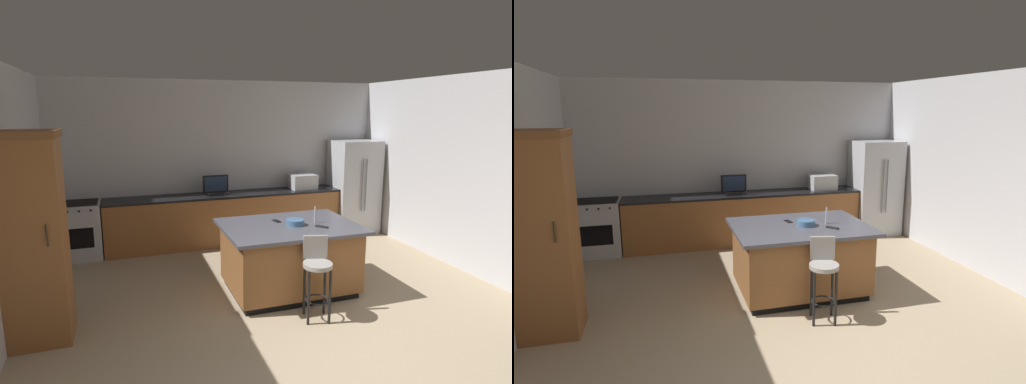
% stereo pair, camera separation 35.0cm
% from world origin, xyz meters
% --- Properties ---
extents(wall_back, '(6.59, 0.12, 2.95)m').
position_xyz_m(wall_back, '(0.00, 4.66, 1.47)').
color(wall_back, '#BCBCC1').
rests_on(wall_back, ground_plane).
extents(wall_left, '(0.12, 5.06, 2.95)m').
position_xyz_m(wall_left, '(-3.09, 2.33, 1.47)').
color(wall_left, '#BCBCC1').
rests_on(wall_left, ground_plane).
extents(wall_right, '(0.12, 5.06, 2.95)m').
position_xyz_m(wall_right, '(3.09, 2.33, 1.47)').
color(wall_right, '#BCBCC1').
rests_on(wall_right, ground_plane).
extents(counter_back, '(4.30, 0.62, 0.92)m').
position_xyz_m(counter_back, '(-0.05, 4.28, 0.46)').
color(counter_back, brown).
rests_on(counter_back, ground_plane).
extents(kitchen_island, '(1.79, 1.29, 0.92)m').
position_xyz_m(kitchen_island, '(0.23, 2.02, 0.47)').
color(kitchen_island, black).
rests_on(kitchen_island, ground_plane).
extents(refrigerator, '(0.87, 0.75, 1.83)m').
position_xyz_m(refrigerator, '(2.55, 4.22, 0.92)').
color(refrigerator, '#B7BABF').
rests_on(refrigerator, ground_plane).
extents(range_oven, '(0.78, 0.63, 0.94)m').
position_xyz_m(range_oven, '(-2.60, 4.28, 0.47)').
color(range_oven, '#B7BABF').
rests_on(range_oven, ground_plane).
extents(cabinet_tower, '(0.68, 0.59, 2.22)m').
position_xyz_m(cabinet_tower, '(-2.75, 1.73, 1.15)').
color(cabinet_tower, brown).
rests_on(cabinet_tower, ground_plane).
extents(microwave, '(0.48, 0.36, 0.28)m').
position_xyz_m(microwave, '(1.46, 4.28, 1.06)').
color(microwave, '#B7BABF').
rests_on(microwave, counter_back).
extents(tv_monitor, '(0.46, 0.16, 0.36)m').
position_xyz_m(tv_monitor, '(-0.27, 4.23, 1.09)').
color(tv_monitor, black).
rests_on(tv_monitor, counter_back).
extents(sink_faucet_back, '(0.02, 0.02, 0.24)m').
position_xyz_m(sink_faucet_back, '(-0.01, 4.38, 1.04)').
color(sink_faucet_back, '#B2B2B7').
rests_on(sink_faucet_back, counter_back).
extents(sink_faucet_island, '(0.02, 0.02, 0.22)m').
position_xyz_m(sink_faucet_island, '(0.60, 2.02, 1.03)').
color(sink_faucet_island, '#B2B2B7').
rests_on(sink_faucet_island, kitchen_island).
extents(bar_stool_center, '(0.35, 0.37, 0.98)m').
position_xyz_m(bar_stool_center, '(0.24, 1.22, 0.59)').
color(bar_stool_center, gray).
rests_on(bar_stool_center, ground_plane).
extents(fruit_bowl, '(0.24, 0.24, 0.08)m').
position_xyz_m(fruit_bowl, '(0.30, 2.00, 0.96)').
color(fruit_bowl, '#3F668C').
rests_on(fruit_bowl, kitchen_island).
extents(cell_phone, '(0.09, 0.16, 0.01)m').
position_xyz_m(cell_phone, '(0.13, 2.24, 0.93)').
color(cell_phone, black).
rests_on(cell_phone, kitchen_island).
extents(tv_remote, '(0.14, 0.16, 0.02)m').
position_xyz_m(tv_remote, '(0.58, 1.78, 0.93)').
color(tv_remote, black).
rests_on(tv_remote, kitchen_island).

